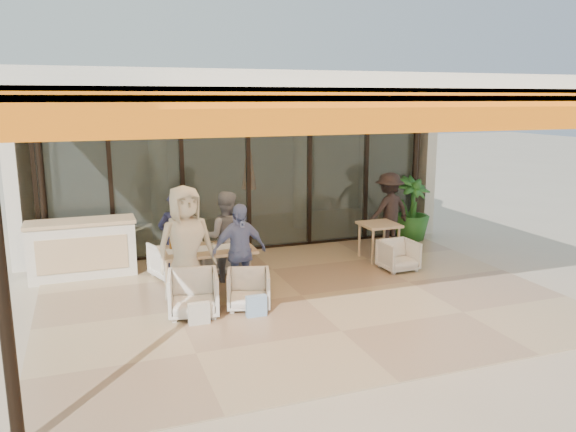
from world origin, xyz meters
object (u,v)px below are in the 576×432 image
at_px(host_counter, 82,248).
at_px(diner_cream, 186,246).
at_px(chair_near_left, 193,292).
at_px(potted_palm, 411,209).
at_px(chair_far_left, 173,258).
at_px(chair_near_right, 248,288).
at_px(chair_far_right, 220,254).
at_px(diner_periwinkle, 239,251).
at_px(dining_table, 207,252).
at_px(side_table, 379,229).
at_px(side_chair, 398,254).
at_px(diner_navy, 177,240).
at_px(diner_grey, 226,237).
at_px(standing_woman, 389,211).

xyz_separation_m(host_counter, diner_cream, (1.50, -1.98, 0.40)).
distance_m(host_counter, chair_near_left, 2.91).
bearing_deg(host_counter, potted_palm, 2.43).
xyz_separation_m(host_counter, chair_far_left, (1.50, -0.58, -0.17)).
distance_m(chair_far_left, diner_cream, 1.51).
bearing_deg(chair_near_right, host_counter, 149.16).
distance_m(chair_far_right, diner_periwinkle, 1.46).
relative_size(dining_table, chair_far_right, 2.11).
bearing_deg(diner_periwinkle, diner_cream, 172.38).
height_order(side_table, side_chair, side_table).
relative_size(host_counter, diner_navy, 1.14).
height_order(chair_far_right, side_chair, chair_far_right).
bearing_deg(chair_far_left, diner_periwinkle, 103.32).
xyz_separation_m(dining_table, chair_far_right, (0.43, 0.94, -0.33)).
relative_size(chair_near_left, side_chair, 1.17).
xyz_separation_m(chair_far_right, side_table, (3.14, -0.26, 0.28)).
relative_size(chair_near_right, potted_palm, 0.45).
bearing_deg(dining_table, chair_far_left, 113.59).
bearing_deg(chair_near_left, chair_far_right, 75.91).
height_order(chair_far_right, chair_near_right, chair_far_right).
height_order(diner_grey, diner_cream, diner_cream).
distance_m(chair_far_right, standing_woman, 3.85).
distance_m(chair_far_left, chair_near_left, 1.90).
bearing_deg(side_chair, chair_far_left, 163.80).
distance_m(host_counter, chair_far_right, 2.42).
distance_m(side_chair, standing_woman, 1.73).
bearing_deg(diner_cream, chair_far_left, 79.18).
bearing_deg(diner_navy, side_table, -170.16).
bearing_deg(chair_near_right, potted_palm, 47.03).
distance_m(host_counter, diner_periwinkle, 3.08).
distance_m(chair_far_right, diner_cream, 1.73).
relative_size(chair_far_left, side_table, 0.97).
bearing_deg(side_table, diner_navy, -176.61).
bearing_deg(chair_near_right, standing_woman, 48.23).
height_order(diner_navy, standing_woman, diner_navy).
bearing_deg(potted_palm, diner_grey, -163.28).
bearing_deg(chair_near_right, diner_cream, 165.06).
bearing_deg(chair_near_right, side_chair, 31.59).
distance_m(chair_near_left, diner_periwinkle, 1.06).
bearing_deg(chair_far_left, potted_palm, 171.55).
distance_m(diner_cream, side_table, 4.15).
xyz_separation_m(chair_near_left, diner_cream, (0.00, 0.50, 0.57)).
relative_size(chair_near_left, side_table, 0.99).
xyz_separation_m(diner_cream, diner_periwinkle, (0.84, 0.00, -0.17)).
bearing_deg(diner_navy, diner_periwinkle, 139.47).
distance_m(diner_cream, side_chair, 4.04).
relative_size(chair_near_right, diner_periwinkle, 0.43).
height_order(host_counter, side_table, host_counter).
height_order(chair_far_right, diner_navy, diner_navy).
bearing_deg(diner_periwinkle, chair_near_left, -156.86).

